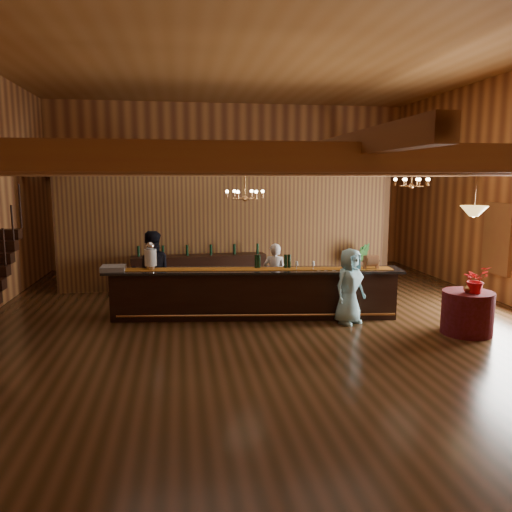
{
  "coord_description": "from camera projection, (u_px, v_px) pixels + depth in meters",
  "views": [
    {
      "loc": [
        -1.76,
        -10.1,
        3.0
      ],
      "look_at": [
        -0.12,
        0.58,
        1.33
      ],
      "focal_mm": 35.0,
      "sensor_mm": 36.0,
      "label": 1
    }
  ],
  "objects": [
    {
      "name": "floor",
      "position": [
        266.0,
        322.0,
        10.59
      ],
      "size": [
        14.0,
        14.0,
        0.0
      ],
      "primitive_type": "plane",
      "color": "#452917",
      "rests_on": "ground"
    },
    {
      "name": "ceiling",
      "position": [
        267.0,
        50.0,
        9.74
      ],
      "size": [
        14.0,
        14.0,
        0.0
      ],
      "primitive_type": "plane",
      "rotation": [
        3.14,
        0.0,
        0.0
      ],
      "color": "#9F6631",
      "rests_on": "wall_back"
    },
    {
      "name": "wall_back",
      "position": [
        231.0,
        186.0,
        17.0
      ],
      "size": [
        12.0,
        0.1,
        5.5
      ],
      "primitive_type": "cube",
      "color": "#BE7C3F",
      "rests_on": "floor"
    },
    {
      "name": "wall_front",
      "position": [
        446.0,
        217.0,
        3.33
      ],
      "size": [
        12.0,
        0.1,
        5.5
      ],
      "primitive_type": "cube",
      "color": "#BE7C3F",
      "rests_on": "floor"
    },
    {
      "name": "beam_grid",
      "position": [
        262.0,
        167.0,
        10.59
      ],
      "size": [
        11.9,
        13.9,
        0.39
      ],
      "color": "brown",
      "rests_on": "wall_left"
    },
    {
      "name": "support_posts",
      "position": [
        270.0,
        251.0,
        9.85
      ],
      "size": [
        9.2,
        10.2,
        3.2
      ],
      "color": "brown",
      "rests_on": "floor"
    },
    {
      "name": "partition_wall",
      "position": [
        226.0,
        232.0,
        13.69
      ],
      "size": [
        9.0,
        0.18,
        3.1
      ],
      "primitive_type": "cube",
      "color": "brown",
      "rests_on": "floor"
    },
    {
      "name": "window_right_back",
      "position": [
        498.0,
        239.0,
        12.22
      ],
      "size": [
        0.12,
        1.05,
        1.75
      ],
      "primitive_type": "cube",
      "color": "white",
      "rests_on": "wall_right"
    },
    {
      "name": "backroom_boxes",
      "position": [
        227.0,
        258.0,
        15.83
      ],
      "size": [
        4.1,
        0.6,
        1.1
      ],
      "color": "black",
      "rests_on": "floor"
    },
    {
      "name": "tasting_bar",
      "position": [
        254.0,
        293.0,
        10.86
      ],
      "size": [
        6.45,
        1.58,
        1.08
      ],
      "rotation": [
        0.0,
        0.0,
        -0.12
      ],
      "color": "black",
      "rests_on": "floor"
    },
    {
      "name": "beverage_dispenser",
      "position": [
        150.0,
        256.0,
        10.72
      ],
      "size": [
        0.26,
        0.26,
        0.6
      ],
      "color": "silver",
      "rests_on": "tasting_bar"
    },
    {
      "name": "glass_rack_tray",
      "position": [
        113.0,
        268.0,
        10.63
      ],
      "size": [
        0.5,
        0.5,
        0.1
      ],
      "primitive_type": "cube",
      "color": "gray",
      "rests_on": "tasting_bar"
    },
    {
      "name": "raffle_drum",
      "position": [
        371.0,
        261.0,
        10.78
      ],
      "size": [
        0.34,
        0.24,
        0.3
      ],
      "color": "brown",
      "rests_on": "tasting_bar"
    },
    {
      "name": "bar_bottle_0",
      "position": [
        256.0,
        262.0,
        10.88
      ],
      "size": [
        0.07,
        0.07,
        0.3
      ],
      "primitive_type": "cylinder",
      "color": "black",
      "rests_on": "tasting_bar"
    },
    {
      "name": "bar_bottle_1",
      "position": [
        259.0,
        262.0,
        10.88
      ],
      "size": [
        0.07,
        0.07,
        0.3
      ],
      "primitive_type": "cylinder",
      "color": "black",
      "rests_on": "tasting_bar"
    },
    {
      "name": "bar_bottle_2",
      "position": [
        286.0,
        261.0,
        10.9
      ],
      "size": [
        0.07,
        0.07,
        0.3
      ],
      "primitive_type": "cylinder",
      "color": "black",
      "rests_on": "tasting_bar"
    },
    {
      "name": "bar_bottle_3",
      "position": [
        289.0,
        261.0,
        10.9
      ],
      "size": [
        0.07,
        0.07,
        0.3
      ],
      "primitive_type": "cylinder",
      "color": "black",
      "rests_on": "tasting_bar"
    },
    {
      "name": "backbar_shelf",
      "position": [
        199.0,
        274.0,
        13.32
      ],
      "size": [
        3.57,
        0.8,
        1.0
      ],
      "primitive_type": "cube",
      "rotation": [
        0.0,
        0.0,
        0.07
      ],
      "color": "black",
      "rests_on": "floor"
    },
    {
      "name": "round_table",
      "position": [
        467.0,
        313.0,
        9.73
      ],
      "size": [
        0.97,
        0.97,
        0.84
      ],
      "primitive_type": "cylinder",
      "color": "#3A0A04",
      "rests_on": "floor"
    },
    {
      "name": "chandelier_left",
      "position": [
        245.0,
        194.0,
        10.58
      ],
      "size": [
        0.8,
        0.8,
        0.67
      ],
      "color": "#AD7742",
      "rests_on": "beam_grid"
    },
    {
      "name": "chandelier_right",
      "position": [
        411.0,
        182.0,
        11.21
      ],
      "size": [
        0.8,
        0.8,
        0.42
      ],
      "color": "#AD7742",
      "rests_on": "beam_grid"
    },
    {
      "name": "pendant_lamp",
      "position": [
        474.0,
        211.0,
        9.42
      ],
      "size": [
        0.52,
        0.52,
        0.9
      ],
      "color": "#AD7742",
      "rests_on": "beam_grid"
    },
    {
      "name": "bartender",
      "position": [
        275.0,
        275.0,
        11.75
      ],
      "size": [
        0.64,
        0.53,
        1.51
      ],
      "primitive_type": "imported",
      "rotation": [
        0.0,
        0.0,
        2.8
      ],
      "color": "white",
      "rests_on": "floor"
    },
    {
      "name": "staff_second",
      "position": [
        152.0,
        272.0,
        11.18
      ],
      "size": [
        0.97,
        0.79,
        1.86
      ],
      "primitive_type": "imported",
      "rotation": [
        0.0,
        0.0,
        3.24
      ],
      "color": "black",
      "rests_on": "floor"
    },
    {
      "name": "guest",
      "position": [
        350.0,
        286.0,
        10.37
      ],
      "size": [
        0.92,
        0.82,
        1.59
      ],
      "primitive_type": "imported",
      "rotation": [
        0.0,
        0.0,
        0.51
      ],
      "color": "#8CCAD8",
      "rests_on": "floor"
    },
    {
      "name": "floor_plant",
      "position": [
        358.0,
        265.0,
        13.86
      ],
      "size": [
        0.75,
        0.64,
        1.26
      ],
      "primitive_type": "imported",
      "rotation": [
        0.0,
        0.0,
        0.12
      ],
      "color": "#255721",
      "rests_on": "floor"
    },
    {
      "name": "table_flowers",
      "position": [
        476.0,
        280.0,
        9.5
      ],
      "size": [
        0.56,
        0.52,
        0.52
      ],
      "primitive_type": "imported",
      "rotation": [
        0.0,
        0.0,
        0.26
      ],
      "color": "red",
      "rests_on": "round_table"
    },
    {
      "name": "table_vase",
      "position": [
        469.0,
        284.0,
        9.54
      ],
      "size": [
        0.18,
        0.18,
        0.33
      ],
      "primitive_type": "imported",
      "rotation": [
        0.0,
        0.0,
        0.09
      ],
      "color": "#AD7742",
      "rests_on": "round_table"
    }
  ]
}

